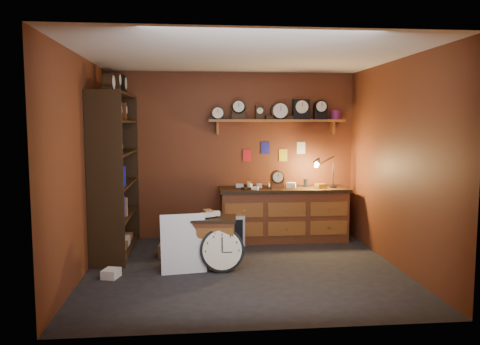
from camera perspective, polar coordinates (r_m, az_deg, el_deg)
name	(u,v)px	position (r m, az deg, el deg)	size (l,w,h in m)	color
floor	(244,269)	(6.17, 0.48, -11.70)	(4.00, 4.00, 0.00)	black
room_shell	(247,136)	(5.99, 0.81, 4.52)	(4.02, 3.62, 2.71)	brown
shelving_unit	(113,167)	(6.95, -15.24, 0.65)	(0.47, 1.60, 2.58)	black
workbench	(283,211)	(7.58, 5.30, -4.69)	(2.06, 0.66, 1.36)	brown
low_cabinet	(214,239)	(6.23, -3.16, -8.11)	(0.61, 0.53, 0.74)	brown
big_round_clock	(222,250)	(6.01, -2.20, -9.42)	(0.56, 0.18, 0.56)	black
white_panel	(184,272)	(6.10, -6.87, -11.95)	(0.57, 0.02, 0.76)	silver
mini_fridge	(229,229)	(7.38, -1.31, -6.86)	(0.45, 0.47, 0.47)	silver
floor_box_a	(170,250)	(6.78, -8.59, -9.34)	(0.29, 0.25, 0.18)	olive
floor_box_b	(111,273)	(6.04, -15.45, -11.78)	(0.18, 0.21, 0.11)	white
floor_box_c	(216,258)	(6.36, -3.00, -10.40)	(0.21, 0.18, 0.16)	olive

